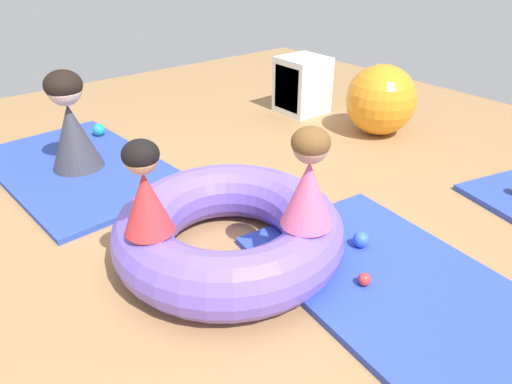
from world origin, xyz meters
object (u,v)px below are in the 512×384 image
(adult_seated, at_px, (70,122))
(play_ball_blue, at_px, (361,240))
(child_in_pink, at_px, (309,179))
(storage_cube, at_px, (300,85))
(play_ball_teal, at_px, (99,130))
(play_ball_red, at_px, (364,279))
(child_in_red, at_px, (145,189))
(inflatable_cushion, at_px, (228,231))
(exercise_ball_large, at_px, (381,100))

(adult_seated, height_order, play_ball_blue, adult_seated)
(child_in_pink, xyz_separation_m, storage_cube, (-1.99, 1.84, -0.32))
(play_ball_teal, height_order, play_ball_red, play_ball_teal)
(storage_cube, bearing_deg, child_in_red, -58.25)
(inflatable_cushion, distance_m, child_in_red, 0.61)
(play_ball_red, relative_size, storage_cube, 0.12)
(exercise_ball_large, bearing_deg, inflatable_cushion, -72.44)
(exercise_ball_large, distance_m, storage_cube, 0.90)
(inflatable_cushion, distance_m, play_ball_teal, 2.16)
(exercise_ball_large, bearing_deg, play_ball_teal, -124.87)
(child_in_red, xyz_separation_m, play_ball_blue, (0.49, 1.07, -0.49))
(exercise_ball_large, relative_size, storage_cube, 1.13)
(child_in_pink, height_order, play_ball_red, child_in_pink)
(inflatable_cushion, bearing_deg, child_in_pink, 27.27)
(exercise_ball_large, bearing_deg, play_ball_blue, -54.10)
(play_ball_blue, bearing_deg, child_in_pink, -96.41)
(play_ball_blue, bearing_deg, exercise_ball_large, 125.90)
(play_ball_blue, height_order, storage_cube, storage_cube)
(child_in_red, height_order, play_ball_teal, child_in_red)
(child_in_pink, height_order, storage_cube, child_in_pink)
(play_ball_red, distance_m, storage_cube, 2.83)
(child_in_red, distance_m, play_ball_blue, 1.28)
(inflatable_cushion, height_order, play_ball_red, inflatable_cushion)
(adult_seated, height_order, exercise_ball_large, adult_seated)
(child_in_red, bearing_deg, play_ball_blue, 19.58)
(play_ball_blue, xyz_separation_m, storage_cube, (-2.03, 1.42, 0.19))
(child_in_red, xyz_separation_m, play_ball_red, (0.73, 0.82, -0.51))
(adult_seated, distance_m, play_ball_red, 2.44)
(play_ball_red, bearing_deg, inflatable_cushion, -151.67)
(play_ball_red, relative_size, play_ball_blue, 0.73)
(child_in_red, relative_size, play_ball_blue, 5.15)
(play_ball_red, xyz_separation_m, play_ball_blue, (-0.24, 0.25, 0.01))
(inflatable_cushion, height_order, storage_cube, storage_cube)
(play_ball_teal, bearing_deg, adult_seated, -36.54)
(adult_seated, bearing_deg, play_ball_blue, -127.65)
(adult_seated, relative_size, storage_cube, 1.35)
(exercise_ball_large, height_order, storage_cube, exercise_ball_large)
(play_ball_red, height_order, play_ball_blue, play_ball_blue)
(child_in_pink, relative_size, play_ball_teal, 4.77)
(play_ball_blue, bearing_deg, adult_seated, -157.00)
(storage_cube, bearing_deg, play_ball_blue, -35.02)
(child_in_red, relative_size, play_ball_teal, 4.45)
(play_ball_blue, height_order, exercise_ball_large, exercise_ball_large)
(play_ball_blue, bearing_deg, child_in_red, -114.34)
(inflatable_cushion, xyz_separation_m, child_in_red, (-0.04, -0.45, 0.41))
(inflatable_cushion, distance_m, storage_cube, 2.59)
(adult_seated, xyz_separation_m, play_ball_blue, (2.09, 0.89, -0.32))
(child_in_pink, distance_m, play_ball_blue, 0.66)
(child_in_red, xyz_separation_m, storage_cube, (-1.55, 2.50, -0.30))
(storage_cube, bearing_deg, exercise_ball_large, 10.45)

